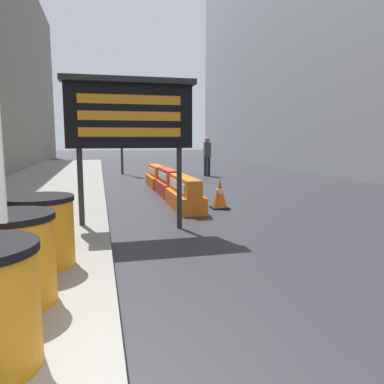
# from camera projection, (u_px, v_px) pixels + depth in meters

# --- Properties ---
(barrel_drum_middle) EXTENTS (0.85, 0.85, 0.88)m
(barrel_drum_middle) POSITION_uv_depth(u_px,v_px,m) (10.00, 259.00, 3.53)
(barrel_drum_middle) COLOR orange
(barrel_drum_middle) RESTS_ON sidewalk_left
(barrel_drum_back) EXTENTS (0.85, 0.85, 0.88)m
(barrel_drum_back) POSITION_uv_depth(u_px,v_px,m) (40.00, 231.00, 4.59)
(barrel_drum_back) COLOR orange
(barrel_drum_back) RESTS_ON sidewalk_left
(message_board) EXTENTS (2.41, 0.36, 2.82)m
(message_board) POSITION_uv_depth(u_px,v_px,m) (130.00, 116.00, 6.81)
(message_board) COLOR #28282B
(message_board) RESTS_ON ground_plane
(jersey_barrier_orange_near) EXTENTS (0.61, 2.14, 0.80)m
(jersey_barrier_orange_near) POSITION_uv_depth(u_px,v_px,m) (184.00, 195.00, 9.38)
(jersey_barrier_orange_near) COLOR orange
(jersey_barrier_orange_near) RESTS_ON ground_plane
(jersey_barrier_red_striped) EXTENTS (0.54, 1.80, 0.82)m
(jersey_barrier_red_striped) POSITION_uv_depth(u_px,v_px,m) (168.00, 184.00, 11.60)
(jersey_barrier_red_striped) COLOR red
(jersey_barrier_red_striped) RESTS_ON ground_plane
(jersey_barrier_orange_far) EXTENTS (0.59, 2.03, 0.78)m
(jersey_barrier_orange_far) POSITION_uv_depth(u_px,v_px,m) (157.00, 177.00, 13.79)
(jersey_barrier_orange_far) COLOR orange
(jersey_barrier_orange_far) RESTS_ON ground_plane
(traffic_cone_near) EXTENTS (0.43, 0.43, 0.77)m
(traffic_cone_near) POSITION_uv_depth(u_px,v_px,m) (220.00, 194.00, 9.36)
(traffic_cone_near) COLOR black
(traffic_cone_near) RESTS_ON ground_plane
(traffic_cone_mid) EXTENTS (0.32, 0.32, 0.57)m
(traffic_cone_mid) POSITION_uv_depth(u_px,v_px,m) (186.00, 180.00, 13.39)
(traffic_cone_mid) COLOR black
(traffic_cone_mid) RESTS_ON ground_plane
(traffic_light_near_curb) EXTENTS (0.28, 0.45, 4.09)m
(traffic_light_near_curb) POSITION_uv_depth(u_px,v_px,m) (121.00, 114.00, 18.31)
(traffic_light_near_curb) COLOR #2D2D30
(traffic_light_near_curb) RESTS_ON ground_plane
(pedestrian_worker) EXTENTS (0.35, 0.51, 1.84)m
(pedestrian_worker) POSITION_uv_depth(u_px,v_px,m) (207.00, 153.00, 17.65)
(pedestrian_worker) COLOR #23283D
(pedestrian_worker) RESTS_ON ground_plane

